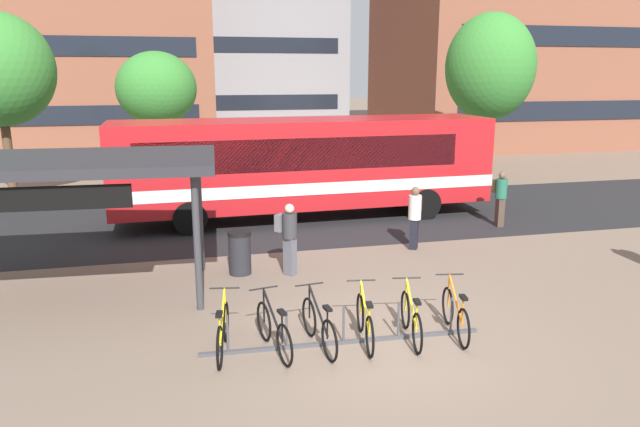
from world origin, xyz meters
The scene contains 18 objects.
ground centered at (0.00, 0.00, 0.00)m, with size 200.00×200.00×0.00m, color #7A6656.
bus_lane_asphalt centered at (0.00, 9.39, 0.00)m, with size 80.00×7.20×0.01m, color #232326.
city_bus centered at (0.65, 9.39, 1.78)m, with size 12.09×2.89×3.20m.
bike_rack centered at (-0.67, 0.23, 0.09)m, with size 4.98×0.26×0.70m.
parked_bicycle_yellow_0 centered at (-2.73, 0.36, 0.38)m, with size 0.52×1.71×0.99m.
parked_bicycle_black_1 centered at (-1.90, 0.20, 0.38)m, with size 0.53×1.70×0.99m.
parked_bicycle_black_2 centered at (-1.12, 0.19, 0.38)m, with size 0.52×1.72×0.99m.
parked_bicycle_yellow_3 centered at (-0.30, 0.18, 0.38)m, with size 0.52×1.71×0.99m.
parked_bicycle_yellow_4 centered at (0.53, 0.11, 0.38)m, with size 0.52×1.70×0.99m.
parked_bicycle_orange_5 centered at (1.38, 0.11, 0.38)m, with size 0.52×1.70×0.99m.
transit_shelter centered at (-6.12, 3.77, 2.77)m, with size 7.27×3.70×2.95m.
commuter_maroon_pack_0 centered at (2.73, 5.33, 0.97)m, with size 0.53×0.61×1.69m.
commuter_olive_pack_1 centered at (6.19, 6.93, 0.99)m, with size 0.37×0.54×1.71m.
commuter_grey_pack_2 centered at (-0.93, 4.02, 0.99)m, with size 0.57×0.60×1.71m.
trash_bin centered at (-2.04, 4.35, 0.52)m, with size 0.55×0.55×1.03m.
street_tree_0 centered at (10.16, 15.17, 4.87)m, with size 3.89×3.89×7.20m.
street_tree_2 centered at (-4.15, 18.66, 3.95)m, with size 3.52×3.52×5.57m.
building_centre_block centered at (1.62, 41.63, 8.31)m, with size 16.28×11.91×16.62m.
Camera 1 is at (-3.26, -8.85, 4.60)m, focal length 32.91 mm.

